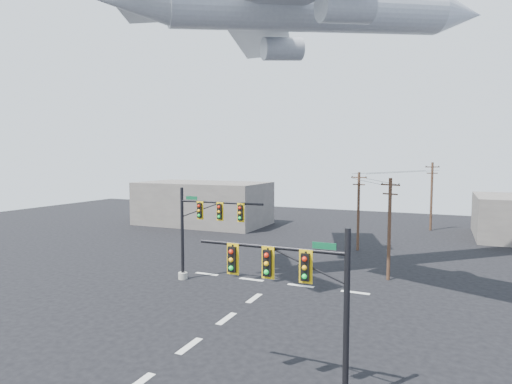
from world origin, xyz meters
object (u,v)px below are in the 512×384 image
at_px(utility_pole_a, 389,227).
at_px(utility_pole_b, 358,210).
at_px(utility_pole_c, 432,195).
at_px(signal_mast_near, 306,301).
at_px(airliner, 314,9).
at_px(signal_mast_far, 201,229).

bearing_deg(utility_pole_a, utility_pole_b, 136.54).
bearing_deg(utility_pole_c, signal_mast_near, -116.46).
bearing_deg(airliner, utility_pole_b, 41.32).
distance_m(signal_mast_near, utility_pole_b, 28.19).
distance_m(signal_mast_far, utility_pole_a, 14.42).
distance_m(signal_mast_near, utility_pole_c, 44.34).
distance_m(utility_pole_b, airliner, 20.25).
xyz_separation_m(utility_pole_b, utility_pole_c, (6.47, 16.18, 0.46)).
relative_size(utility_pole_b, airliner, 0.30).
xyz_separation_m(signal_mast_near, signal_mast_far, (-11.90, 11.93, 0.21)).
height_order(utility_pole_b, airliner, airliner).
relative_size(signal_mast_near, utility_pole_b, 0.85).
height_order(signal_mast_far, airliner, airliner).
height_order(signal_mast_far, utility_pole_a, utility_pole_a).
bearing_deg(signal_mast_far, utility_pole_b, 61.18).
xyz_separation_m(utility_pole_a, airliner, (-5.58, -2.07, 16.38)).
xyz_separation_m(signal_mast_far, utility_pole_b, (8.86, 16.10, 0.13)).
bearing_deg(airliner, signal_mast_far, 167.87).
relative_size(signal_mast_far, utility_pole_c, 0.81).
height_order(signal_mast_near, utility_pole_b, utility_pole_b).
bearing_deg(utility_pole_b, airliner, -86.85).
height_order(signal_mast_near, utility_pole_c, utility_pole_c).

